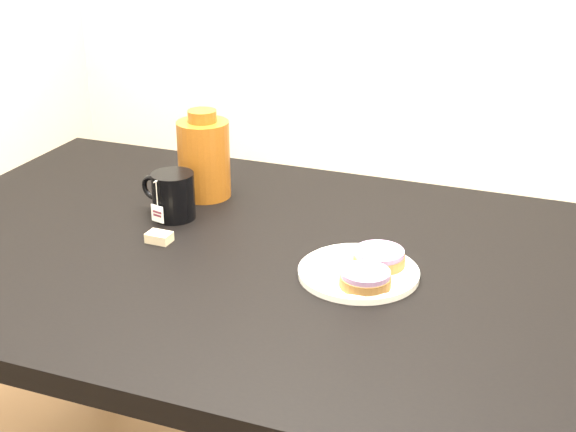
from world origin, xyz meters
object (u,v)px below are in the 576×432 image
Objects in this scene: table at (260,293)px; bagel_back at (379,257)px; plate at (359,272)px; bagel_front at (365,278)px; mug at (173,195)px; teabag_pouch at (159,237)px; bagel_package at (204,157)px.

table is 0.24m from bagel_back.
plate is 0.06m from bagel_front.
mug reaches higher than bagel_front.
bagel_package reaches higher than teabag_pouch.
teabag_pouch reaches higher than table.
bagel_front is at bearing -33.40° from bagel_package.
plate is 1.55× the size of mug.
teabag_pouch is 0.25m from bagel_package.
plate is 0.43m from mug.
teabag_pouch is at bearing -61.22° from mug.
plate is at bearing -129.23° from bagel_back.
bagel_back is 0.72× the size of mug.
bagel_back is 0.08m from bagel_front.
bagel_package reaches higher than plate.
bagel_package is at bearing 150.02° from plate.
table is at bearing -44.73° from bagel_package.
bagel_package is at bearing 146.60° from bagel_front.
plate is at bearing -29.98° from bagel_package.
bagel_back is 0.48m from bagel_package.
bagel_back is (0.22, 0.01, 0.11)m from table.
mug reaches higher than plate.
bagel_front is 0.52m from bagel_package.
table is at bearing 161.52° from bagel_front.
teabag_pouch is (0.03, -0.11, -0.04)m from mug.
bagel_front reaches higher than teabag_pouch.
table is 14.67× the size of bagel_back.
mug is 0.12m from teabag_pouch.
bagel_package is (-0.21, 0.21, 0.17)m from table.
bagel_front is at bearing -18.48° from table.
bagel_back is at bearing 4.91° from teabag_pouch.
bagel_front reaches higher than table.
plate is 0.38m from teabag_pouch.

